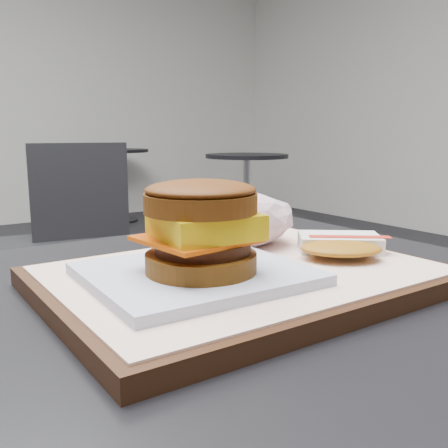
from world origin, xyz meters
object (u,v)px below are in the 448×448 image
serving_tray (243,278)px  crumpled_wrapper (239,219)px  hash_brown (340,245)px  breakfast_sandwich (200,239)px  neighbor_chair (53,234)px

serving_tray → crumpled_wrapper: bearing=56.3°
serving_tray → hash_brown: size_ratio=2.81×
serving_tray → breakfast_sandwich: size_ratio=1.94×
serving_tray → neighbor_chair: neighbor_chair is taller
breakfast_sandwich → neighbor_chair: 1.74m
hash_brown → neighbor_chair: (0.15, 1.68, -0.29)m
breakfast_sandwich → hash_brown: size_ratio=1.45×
neighbor_chair → breakfast_sandwich: bearing=-101.1°
neighbor_chair → serving_tray: bearing=-99.2°
hash_brown → serving_tray: bearing=172.6°
serving_tray → hash_brown: (0.12, -0.02, 0.02)m
breakfast_sandwich → crumpled_wrapper: breakfast_sandwich is taller
crumpled_wrapper → neighbor_chair: bearing=82.4°
breakfast_sandwich → serving_tray: bearing=13.1°
hash_brown → crumpled_wrapper: bearing=122.6°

